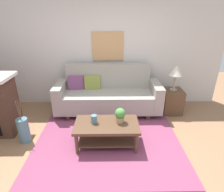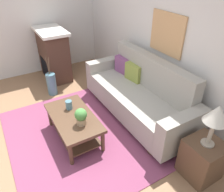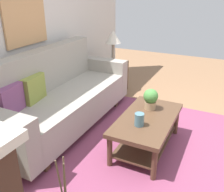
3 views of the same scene
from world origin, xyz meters
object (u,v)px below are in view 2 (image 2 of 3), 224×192
at_px(couch, 139,95).
at_px(coffee_table, 74,122).
at_px(tabletop_vase, 69,105).
at_px(potted_plant_tabletop, 81,116).
at_px(table_lamp, 217,116).
at_px(framed_painting, 167,34).
at_px(throw_pillow_plum, 123,65).
at_px(fireplace, 54,54).
at_px(side_table, 202,159).
at_px(throw_pillow_olive, 134,72).
at_px(floor_vase, 52,84).

height_order(couch, coffee_table, couch).
xyz_separation_m(tabletop_vase, potted_plant_tabletop, (0.45, 0.02, 0.07)).
xyz_separation_m(couch, coffee_table, (-0.02, -1.24, -0.12)).
xyz_separation_m(table_lamp, framed_painting, (-1.48, 0.54, 0.45)).
xyz_separation_m(potted_plant_tabletop, framed_painting, (-0.21, 1.66, 0.87)).
distance_m(throw_pillow_plum, fireplace, 1.76).
xyz_separation_m(side_table, framed_painting, (-1.48, 0.54, 1.17)).
xyz_separation_m(tabletop_vase, table_lamp, (1.72, 1.14, 0.49)).
relative_size(side_table, table_lamp, 0.98).
relative_size(throw_pillow_olive, framed_painting, 0.50).
xyz_separation_m(tabletop_vase, floor_vase, (-1.27, 0.07, -0.27)).
height_order(throw_pillow_plum, floor_vase, throw_pillow_plum).
relative_size(throw_pillow_olive, table_lamp, 0.63).
bearing_deg(fireplace, tabletop_vase, -11.08).
bearing_deg(table_lamp, potted_plant_tabletop, -138.49).
bearing_deg(framed_painting, fireplace, -149.74).
bearing_deg(potted_plant_tabletop, framed_painting, 97.23).
distance_m(table_lamp, floor_vase, 3.27).
distance_m(couch, tabletop_vase, 1.24).
xyz_separation_m(throw_pillow_olive, floor_vase, (-1.14, -1.27, -0.44)).
xyz_separation_m(throw_pillow_olive, side_table, (1.85, -0.20, -0.40)).
relative_size(throw_pillow_plum, tabletop_vase, 2.46).
distance_m(throw_pillow_olive, side_table, 1.90).
bearing_deg(throw_pillow_olive, tabletop_vase, -84.19).
height_order(side_table, table_lamp, table_lamp).
xyz_separation_m(coffee_table, side_table, (1.50, 1.17, -0.03)).
xyz_separation_m(couch, potted_plant_tabletop, (0.21, -1.20, 0.14)).
height_order(coffee_table, framed_painting, framed_painting).
height_order(coffee_table, fireplace, fireplace).
distance_m(throw_pillow_plum, side_table, 2.27).
bearing_deg(couch, floor_vase, -142.79).
distance_m(throw_pillow_plum, throw_pillow_olive, 0.37).
distance_m(tabletop_vase, side_table, 2.07).
bearing_deg(side_table, framed_painting, 160.01).
xyz_separation_m(side_table, floor_vase, (-2.99, -1.07, -0.04)).
bearing_deg(floor_vase, throw_pillow_olive, 48.17).
xyz_separation_m(potted_plant_tabletop, floor_vase, (-1.72, 0.05, -0.34)).
bearing_deg(fireplace, framed_painting, 30.26).
distance_m(tabletop_vase, framed_painting, 1.94).
bearing_deg(throw_pillow_plum, side_table, -5.07).
height_order(couch, potted_plant_tabletop, couch).
distance_m(couch, framed_painting, 1.12).
relative_size(coffee_table, side_table, 1.96).
height_order(coffee_table, potted_plant_tabletop, potted_plant_tabletop).
xyz_separation_m(couch, framed_painting, (-0.00, 0.47, 1.01)).
xyz_separation_m(coffee_table, fireplace, (-2.20, 0.41, 0.27)).
xyz_separation_m(couch, fireplace, (-2.22, -0.83, 0.15)).
bearing_deg(potted_plant_tabletop, fireplace, 171.39).
bearing_deg(table_lamp, coffee_table, -142.10).
bearing_deg(throw_pillow_plum, potted_plant_tabletop, -54.11).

